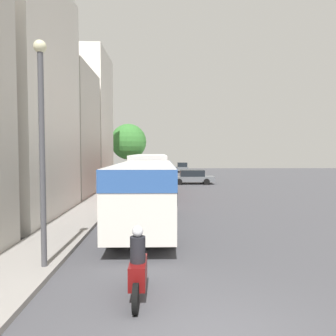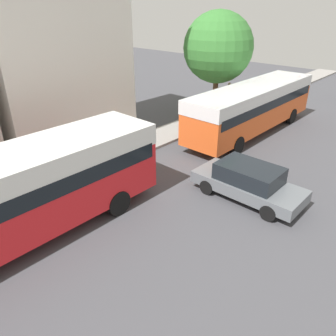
# 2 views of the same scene
# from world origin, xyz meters

# --- Properties ---
(building_end_row) EXTENTS (5.77, 7.06, 12.89)m
(building_end_row) POSITION_xyz_m (-9.09, 26.70, 6.44)
(building_end_row) COLOR silver
(building_end_row) RESTS_ON ground_plane
(bus_following) EXTENTS (2.60, 10.46, 3.16)m
(bus_following) POSITION_xyz_m (-1.94, 21.03, 2.05)
(bus_following) COLOR red
(bus_following) RESTS_ON ground_plane
(bus_third_in_line) EXTENTS (2.55, 11.04, 2.93)m
(bus_third_in_line) POSITION_xyz_m (-1.56, 35.59, 1.91)
(bus_third_in_line) COLOR #EA5B23
(bus_third_in_line) RESTS_ON ground_plane
(car_crossing) EXTENTS (4.55, 1.95, 1.48)m
(car_crossing) POSITION_xyz_m (2.26, 28.62, 0.77)
(car_crossing) COLOR slate
(car_crossing) RESTS_ON ground_plane
(pedestrian_near_curb) EXTENTS (0.39, 0.39, 1.86)m
(pedestrian_near_curb) POSITION_xyz_m (-5.39, 38.88, 1.10)
(pedestrian_near_curb) COLOR #232838
(pedestrian_near_curb) RESTS_ON sidewalk
(street_tree) EXTENTS (4.60, 4.60, 6.81)m
(street_tree) POSITION_xyz_m (-5.21, 36.82, 4.65)
(street_tree) COLOR brown
(street_tree) RESTS_ON sidewalk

